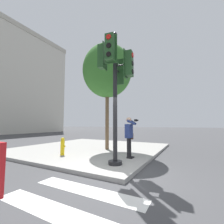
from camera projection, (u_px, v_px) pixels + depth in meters
The scene contains 7 objects.
ground_plane at pixel (116, 176), 4.44m from camera, with size 160.00×160.00×0.00m, color #424244.
sidewalk_corner at pixel (91, 148), 9.17m from camera, with size 8.00×8.00×0.13m.
traffic_signal_pole at pixel (115, 75), 5.49m from camera, with size 1.39×1.39×4.84m.
person_photographer at pixel (129, 133), 6.35m from camera, with size 0.58×0.54×1.70m.
street_tree at pixel (107, 71), 8.81m from camera, with size 2.86×2.86×6.12m.
fire_hydrant at pixel (63, 146), 6.84m from camera, with size 0.18×0.24×0.79m.
building_right at pixel (13, 86), 30.06m from camera, with size 14.38×14.12×18.31m.
Camera 1 is at (-4.09, -2.07, 1.52)m, focal length 24.00 mm.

